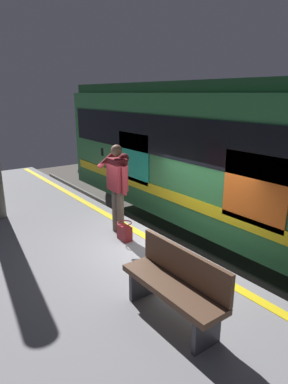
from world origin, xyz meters
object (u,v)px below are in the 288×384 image
at_px(train_carriage, 228,152).
at_px(handbag, 125,232).
at_px(passenger, 118,182).
at_px(bench, 175,283).

relative_size(train_carriage, handbag, 28.86).
height_order(train_carriage, handbag, train_carriage).
height_order(passenger, bench, passenger).
relative_size(train_carriage, bench, 6.87).
bearing_deg(bench, train_carriage, -57.38).
bearing_deg(train_carriage, handbag, 92.01).
bearing_deg(passenger, train_carriage, -95.60).
bearing_deg(handbag, bench, 161.93).
distance_m(passenger, bench, 2.85).
height_order(handbag, bench, bench).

